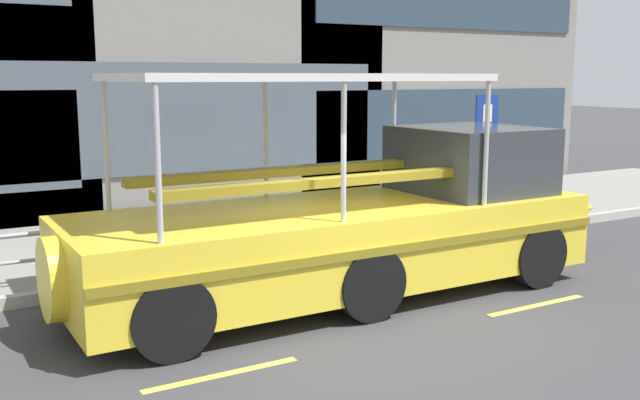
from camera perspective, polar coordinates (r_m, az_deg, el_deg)
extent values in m
plane|color=#3D3D3F|center=(9.71, 4.43, -9.63)|extent=(120.00, 120.00, 0.00)
cube|color=gray|center=(14.46, -8.32, -2.87)|extent=(32.00, 4.80, 0.18)
cube|color=#B2ADA3|center=(12.25, -3.91, -5.08)|extent=(32.00, 0.18, 0.18)
cube|color=#DBD64C|center=(8.19, -7.67, -13.43)|extent=(1.80, 0.12, 0.01)
cube|color=#DBD64C|center=(10.84, 16.66, -7.92)|extent=(1.80, 0.12, 0.01)
cube|color=#4C5660|center=(16.73, -12.35, 6.25)|extent=(11.10, 0.06, 2.50)
cube|color=#2D3D4C|center=(20.99, 10.38, 5.79)|extent=(8.97, 0.06, 2.02)
cylinder|color=#9EA0A8|center=(12.31, -5.12, -0.87)|extent=(11.82, 0.07, 0.07)
cylinder|color=#9EA0A8|center=(12.39, -5.10, -2.64)|extent=(11.82, 0.06, 0.06)
cylinder|color=#9EA0A8|center=(11.57, -16.54, -3.90)|extent=(0.09, 0.09, 0.78)
cylinder|color=#9EA0A8|center=(12.06, -8.73, -3.06)|extent=(0.09, 0.09, 0.78)
cylinder|color=#9EA0A8|center=(12.76, -1.66, -2.24)|extent=(0.09, 0.09, 0.78)
cylinder|color=#9EA0A8|center=(13.64, 4.58, -1.50)|extent=(0.09, 0.09, 0.78)
cylinder|color=#9EA0A8|center=(14.65, 10.00, -0.83)|extent=(0.09, 0.09, 0.78)
cylinder|color=#9EA0A8|center=(15.79, 14.69, -0.25)|extent=(0.09, 0.09, 0.78)
cylinder|color=#4C4F54|center=(15.58, 12.71, 3.13)|extent=(0.08, 0.08, 2.63)
cube|color=navy|center=(15.47, 12.97, 6.66)|extent=(0.60, 0.04, 0.76)
cube|color=white|center=(15.45, 13.02, 6.65)|extent=(0.24, 0.01, 0.36)
cube|color=yellow|center=(10.63, 1.28, -3.28)|extent=(7.77, 2.53, 1.09)
cone|color=yellow|center=(13.69, 18.49, -0.85)|extent=(1.75, 1.04, 1.04)
cylinder|color=yellow|center=(9.27, -19.74, -5.81)|extent=(0.39, 1.04, 1.04)
cube|color=olive|center=(9.56, 5.34, -3.96)|extent=(7.77, 0.04, 0.12)
sphere|color=white|center=(14.01, 19.69, -0.48)|extent=(0.22, 0.22, 0.22)
cube|color=#33383D|center=(11.96, 11.67, 3.15)|extent=(1.94, 2.13, 1.04)
cube|color=silver|center=(10.07, -1.53, 9.61)|extent=(5.05, 2.33, 0.10)
cylinder|color=#B2B2B7|center=(12.34, 5.82, 5.22)|extent=(0.07, 0.07, 1.78)
cylinder|color=#B2B2B7|center=(10.63, 12.94, 4.31)|extent=(0.07, 0.07, 1.78)
cylinder|color=#B2B2B7|center=(11.10, -4.30, 4.75)|extent=(0.07, 0.07, 1.78)
cylinder|color=#B2B2B7|center=(9.16, 1.87, 3.73)|extent=(0.07, 0.07, 1.78)
cylinder|color=#B2B2B7|center=(10.28, -16.45, 3.99)|extent=(0.07, 0.07, 1.78)
cylinder|color=#B2B2B7|center=(8.14, -12.62, 2.75)|extent=(0.07, 0.07, 1.78)
cube|color=olive|center=(10.70, -3.07, 2.22)|extent=(4.64, 0.28, 0.12)
cube|color=olive|center=(9.64, 0.25, 1.41)|extent=(4.64, 0.28, 0.12)
cylinder|color=black|center=(13.30, 9.36, -2.19)|extent=(1.00, 0.28, 1.00)
cylinder|color=black|center=(11.65, 16.71, -4.17)|extent=(1.00, 0.28, 1.00)
cylinder|color=black|center=(11.60, -2.57, -3.82)|extent=(1.00, 0.28, 1.00)
cylinder|color=black|center=(9.67, 3.93, -6.60)|extent=(1.00, 0.28, 1.00)
cylinder|color=black|center=(10.65, -15.68, -5.41)|extent=(1.00, 0.28, 1.00)
cylinder|color=black|center=(8.50, -11.59, -9.08)|extent=(1.00, 0.28, 1.00)
cylinder|color=black|center=(15.68, 6.25, 0.10)|extent=(0.11, 0.11, 0.86)
cylinder|color=black|center=(15.73, 5.65, 0.14)|extent=(0.11, 0.11, 0.86)
cube|color=maroon|center=(15.60, 6.00, 2.80)|extent=(0.35, 0.37, 0.61)
cylinder|color=maroon|center=(15.54, 6.75, 2.65)|extent=(0.08, 0.08, 0.55)
cylinder|color=maroon|center=(15.67, 5.25, 2.73)|extent=(0.08, 0.08, 0.55)
sphere|color=tan|center=(15.55, 6.03, 4.44)|extent=(0.24, 0.24, 0.24)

